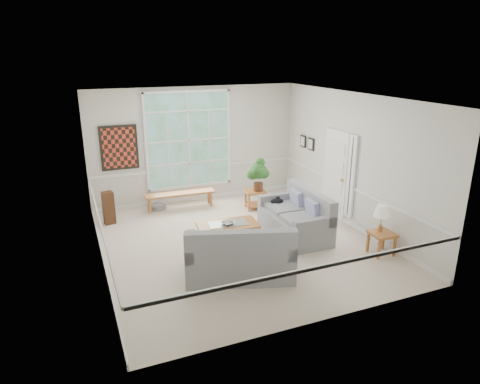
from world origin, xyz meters
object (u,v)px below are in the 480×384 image
Objects in this scene: coffee_table at (228,234)px; side_table at (381,243)px; loveseat_right at (295,214)px; loveseat_front at (239,249)px; end_table at (255,199)px.

coffee_table is 2.70× the size of side_table.
loveseat_right reaches higher than side_table.
loveseat_front is 3.45m from end_table.
coffee_table reaches higher than side_table.
loveseat_front is at bearing -145.27° from loveseat_right.
loveseat_right reaches higher than coffee_table.
end_table is at bearing 57.26° from coffee_table.
end_table is at bearing 110.78° from side_table.
coffee_table is at bearing 96.54° from loveseat_front.
side_table is (1.14, -1.48, -0.27)m from loveseat_right.
end_table reaches higher than coffee_table.
end_table is (-0.12, 1.83, -0.25)m from loveseat_right.
loveseat_front is 1.52× the size of coffee_table.
loveseat_right is 1.48× the size of coffee_table.
coffee_table is at bearing 177.50° from loveseat_right.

